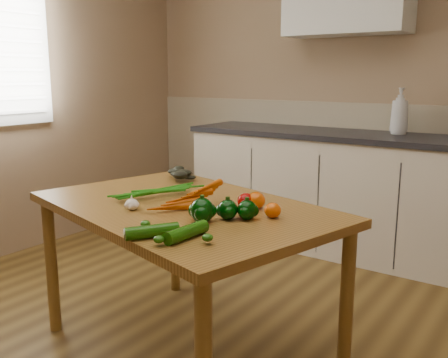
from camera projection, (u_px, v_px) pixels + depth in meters
room at (162, 92)px, 1.97m from camera, size 4.04×5.04×2.64m
counter_run at (372, 195)px, 3.63m from camera, size 2.84×0.64×1.14m
table at (184, 222)px, 2.27m from camera, size 1.56×1.21×0.74m
soap_bottle_a at (400, 111)px, 3.52m from camera, size 0.14×0.14×0.33m
carrot_bunch at (181, 196)px, 2.26m from camera, size 0.30×0.26×0.07m
leafy_greens at (178, 172)px, 2.76m from camera, size 0.20×0.18×0.10m
garlic_bulb at (132, 204)px, 2.15m from camera, size 0.06×0.06×0.05m
pepper_a at (228, 210)px, 2.01m from camera, size 0.08×0.08×0.08m
pepper_b at (247, 210)px, 2.01m from camera, size 0.08×0.08×0.08m
pepper_c at (202, 210)px, 1.97m from camera, size 0.10×0.10×0.10m
tomato_a at (246, 201)px, 2.17m from camera, size 0.08×0.08×0.07m
tomato_b at (256, 200)px, 2.17m from camera, size 0.08×0.08×0.08m
tomato_c at (273, 210)px, 2.04m from camera, size 0.07×0.07×0.06m
zucchini_a at (186, 232)px, 1.77m from camera, size 0.06×0.20×0.05m
zucchini_b at (152, 231)px, 1.79m from camera, size 0.15×0.19×0.05m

